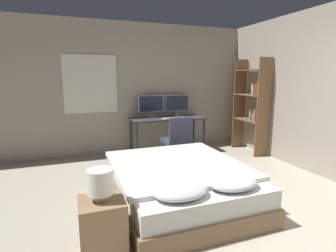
{
  "coord_description": "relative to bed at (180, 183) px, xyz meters",
  "views": [
    {
      "loc": [
        -1.87,
        -1.71,
        1.6
      ],
      "look_at": [
        -0.3,
        2.52,
        0.75
      ],
      "focal_mm": 28.0,
      "sensor_mm": 36.0,
      "label": 1
    }
  ],
  "objects": [
    {
      "name": "ground_plane",
      "position": [
        0.62,
        -1.22,
        -0.25
      ],
      "size": [
        20.0,
        20.0,
        0.0
      ],
      "primitive_type": "plane",
      "color": "#B2A893"
    },
    {
      "name": "bedside_lamp",
      "position": [
        -1.05,
        -0.69,
        0.44
      ],
      "size": [
        0.23,
        0.23,
        0.29
      ],
      "color": "gray",
      "rests_on": "nightstand"
    },
    {
      "name": "monitor_right",
      "position": [
        0.94,
        2.38,
        0.77
      ],
      "size": [
        0.55,
        0.16,
        0.46
      ],
      "color": "#B7B7BC",
      "rests_on": "desk"
    },
    {
      "name": "office_chair",
      "position": [
        0.57,
        1.45,
        0.11
      ],
      "size": [
        0.52,
        0.52,
        0.89
      ],
      "color": "black",
      "rests_on": "ground_plane"
    },
    {
      "name": "wall_side_right",
      "position": [
        2.53,
        0.28,
        1.1
      ],
      "size": [
        0.06,
        12.0,
        2.7
      ],
      "color": "#9E9384",
      "rests_on": "ground_plane"
    },
    {
      "name": "bookshelf",
      "position": [
        2.32,
        1.55,
        0.82
      ],
      "size": [
        0.33,
        0.81,
        1.97
      ],
      "color": "brown",
      "rests_on": "ground_plane"
    },
    {
      "name": "computer_mouse",
      "position": [
        0.91,
        1.98,
        0.53
      ],
      "size": [
        0.07,
        0.05,
        0.04
      ],
      "color": "#B7B7BC",
      "rests_on": "desk"
    },
    {
      "name": "keyboard",
      "position": [
        0.64,
        1.98,
        0.52
      ],
      "size": [
        0.37,
        0.13,
        0.02
      ],
      "color": "#B7B7BC",
      "rests_on": "desk"
    },
    {
      "name": "bed",
      "position": [
        0.0,
        0.0,
        0.0
      ],
      "size": [
        1.62,
        2.0,
        0.56
      ],
      "color": "#846647",
      "rests_on": "ground_plane"
    },
    {
      "name": "monitor_left",
      "position": [
        0.34,
        2.38,
        0.77
      ],
      "size": [
        0.55,
        0.16,
        0.46
      ],
      "color": "#B7B7BC",
      "rests_on": "desk"
    },
    {
      "name": "desk",
      "position": [
        0.64,
        2.18,
        0.42
      ],
      "size": [
        1.57,
        0.6,
        0.76
      ],
      "color": "#38383D",
      "rests_on": "ground_plane"
    },
    {
      "name": "nightstand",
      "position": [
        -1.05,
        -0.69,
        0.01
      ],
      "size": [
        0.4,
        0.39,
        0.51
      ],
      "color": "#997551",
      "rests_on": "ground_plane"
    },
    {
      "name": "wall_back",
      "position": [
        0.61,
        2.55,
        1.11
      ],
      "size": [
        12.0,
        0.08,
        2.7
      ],
      "color": "#9E9384",
      "rests_on": "ground_plane"
    }
  ]
}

